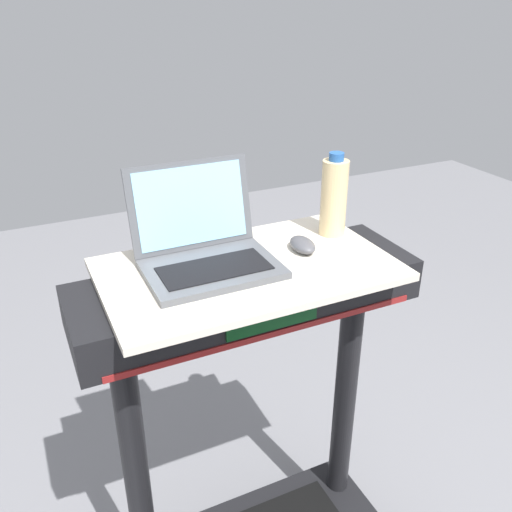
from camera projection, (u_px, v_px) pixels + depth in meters
name	position (u px, v px, depth m)	size (l,w,h in m)	color
desk_board	(248.00, 269.00, 1.38)	(0.73, 0.44, 0.02)	beige
laptop	(205.00, 247.00, 1.36)	(0.32, 0.28, 0.24)	#515459
computer_mouse	(303.00, 245.00, 1.45)	(0.06, 0.10, 0.03)	#4C4C51
water_bottle	(334.00, 197.00, 1.51)	(0.07, 0.07, 0.24)	beige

